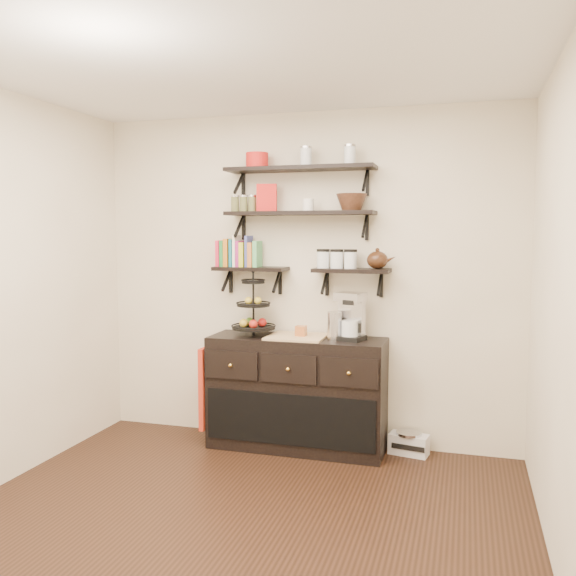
{
  "coord_description": "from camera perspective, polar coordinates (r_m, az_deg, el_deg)",
  "views": [
    {
      "loc": [
        1.29,
        -3.09,
        1.73
      ],
      "look_at": [
        0.04,
        1.15,
        1.33
      ],
      "focal_mm": 38.0,
      "sensor_mm": 36.0,
      "label": 1
    }
  ],
  "objects": [
    {
      "name": "floor",
      "position": [
        3.76,
        -5.98,
        -22.2
      ],
      "size": [
        3.5,
        3.5,
        0.0
      ],
      "primitive_type": "plane",
      "color": "black",
      "rests_on": "ground"
    },
    {
      "name": "shelf_top",
      "position": [
        4.9,
        1.12,
        11.07
      ],
      "size": [
        1.2,
        0.27,
        0.23
      ],
      "color": "black",
      "rests_on": "back_wall"
    },
    {
      "name": "right_wall",
      "position": [
        3.14,
        24.76,
        -2.24
      ],
      "size": [
        0.02,
        3.5,
        2.7
      ],
      "primitive_type": "cube",
      "color": "white",
      "rests_on": "ground"
    },
    {
      "name": "teapot",
      "position": [
        4.77,
        8.36,
        2.76
      ],
      "size": [
        0.24,
        0.2,
        0.16
      ],
      "primitive_type": null,
      "rotation": [
        0.0,
        0.0,
        -0.17
      ],
      "color": "#341D0F",
      "rests_on": "shelf_low_right"
    },
    {
      "name": "coffee_maker",
      "position": [
        4.75,
        5.91,
        -2.73
      ],
      "size": [
        0.25,
        0.24,
        0.37
      ],
      "rotation": [
        0.0,
        0.0,
        -0.28
      ],
      "color": "black",
      "rests_on": "sideboard"
    },
    {
      "name": "fruit_stand",
      "position": [
        4.93,
        -3.21,
        -2.41
      ],
      "size": [
        0.35,
        0.35,
        0.51
      ],
      "rotation": [
        0.0,
        0.0,
        -0.11
      ],
      "color": "black",
      "rests_on": "sideboard"
    },
    {
      "name": "recipe_box",
      "position": [
        4.96,
        -2.01,
        8.43
      ],
      "size": [
        0.17,
        0.1,
        0.22
      ],
      "primitive_type": "cube",
      "rotation": [
        0.0,
        0.0,
        0.24
      ],
      "color": "red",
      "rests_on": "shelf_mid"
    },
    {
      "name": "candle",
      "position": [
        4.83,
        1.22,
        -4.03
      ],
      "size": [
        0.08,
        0.08,
        0.08
      ],
      "primitive_type": "cube",
      "color": "#A35625",
      "rests_on": "sideboard"
    },
    {
      "name": "back_wall",
      "position": [
        5.02,
        1.5,
        0.85
      ],
      "size": [
        3.5,
        0.02,
        2.7
      ],
      "primitive_type": "cube",
      "color": "white",
      "rests_on": "ground"
    },
    {
      "name": "walnut_bowl",
      "position": [
        4.79,
        5.96,
        7.99
      ],
      "size": [
        0.24,
        0.24,
        0.13
      ],
      "primitive_type": null,
      "color": "black",
      "rests_on": "shelf_mid"
    },
    {
      "name": "glass_canisters",
      "position": [
        4.82,
        4.58,
        2.63
      ],
      "size": [
        0.32,
        0.1,
        0.13
      ],
      "color": "silver",
      "rests_on": "shelf_low_right"
    },
    {
      "name": "sideboard",
      "position": [
        4.94,
        0.84,
        -9.78
      ],
      "size": [
        1.4,
        0.5,
        0.92
      ],
      "color": "black",
      "rests_on": "floor"
    },
    {
      "name": "radio",
      "position": [
        5.0,
        11.24,
        -14.06
      ],
      "size": [
        0.32,
        0.23,
        0.18
      ],
      "rotation": [
        0.0,
        0.0,
        -0.18
      ],
      "color": "silver",
      "rests_on": "floor"
    },
    {
      "name": "ceiling",
      "position": [
        3.48,
        -6.44,
        21.34
      ],
      "size": [
        3.5,
        3.5,
        0.02
      ],
      "primitive_type": "cube",
      "color": "white",
      "rests_on": "back_wall"
    },
    {
      "name": "red_pot",
      "position": [
        5.01,
        -2.91,
        11.84
      ],
      "size": [
        0.18,
        0.18,
        0.12
      ],
      "primitive_type": "cylinder",
      "color": "red",
      "rests_on": "shelf_top"
    },
    {
      "name": "shelf_mid",
      "position": [
        4.88,
        1.11,
        6.98
      ],
      "size": [
        1.2,
        0.27,
        0.23
      ],
      "color": "black",
      "rests_on": "back_wall"
    },
    {
      "name": "cookbooks",
      "position": [
        5.05,
        -4.44,
        3.3
      ],
      "size": [
        0.36,
        0.15,
        0.26
      ],
      "color": "red",
      "rests_on": "shelf_low_left"
    },
    {
      "name": "shelf_low_left",
      "position": [
        5.03,
        -3.48,
        1.74
      ],
      "size": [
        0.6,
        0.25,
        0.23
      ],
      "color": "black",
      "rests_on": "back_wall"
    },
    {
      "name": "apron",
      "position": [
        5.09,
        -7.52,
        -9.12
      ],
      "size": [
        0.04,
        0.29,
        0.67
      ],
      "primitive_type": "cube",
      "color": "#A42111",
      "rests_on": "sideboard"
    },
    {
      "name": "ramekins",
      "position": [
        4.86,
        1.91,
        7.77
      ],
      "size": [
        0.09,
        0.09,
        0.1
      ],
      "primitive_type": "cylinder",
      "color": "white",
      "rests_on": "shelf_mid"
    },
    {
      "name": "thermal_carafe",
      "position": [
        4.74,
        4.37,
        -3.56
      ],
      "size": [
        0.11,
        0.11,
        0.22
      ],
      "primitive_type": "cylinder",
      "color": "silver",
      "rests_on": "sideboard"
    },
    {
      "name": "shelf_low_right",
      "position": [
        4.81,
        5.98,
        1.57
      ],
      "size": [
        0.6,
        0.25,
        0.23
      ],
      "color": "black",
      "rests_on": "back_wall"
    }
  ]
}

